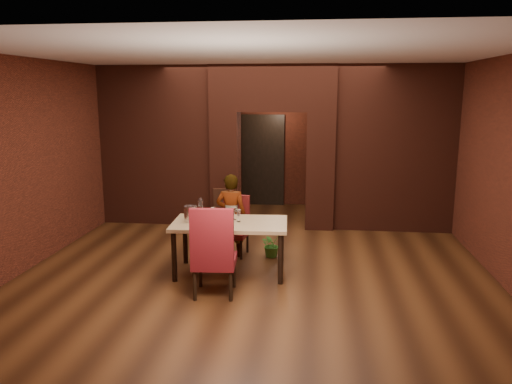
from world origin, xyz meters
TOP-DOWN VIEW (x-y plane):
  - floor at (0.00, 0.00)m, footprint 8.00×8.00m
  - ceiling at (0.00, 0.00)m, footprint 7.00×8.00m
  - wall_back at (0.00, 4.00)m, footprint 7.00×0.04m
  - wall_front at (0.00, -4.00)m, footprint 7.00×0.04m
  - wall_left at (-3.50, 0.00)m, footprint 0.04×8.00m
  - wall_right at (3.50, 0.00)m, footprint 0.04×8.00m
  - pillar_left at (-0.95, 2.00)m, footprint 0.55×0.55m
  - pillar_right at (0.95, 2.00)m, footprint 0.55×0.55m
  - lintel at (0.00, 2.00)m, footprint 2.45×0.55m
  - wing_wall_left at (-2.36, 2.00)m, footprint 2.28×0.35m
  - wing_wall_right at (2.36, 2.00)m, footprint 2.28×0.35m
  - vent_panel at (-0.95, 1.71)m, footprint 0.40×0.03m
  - rear_door at (-0.40, 3.94)m, footprint 0.90×0.08m
  - rear_door_frame at (-0.40, 3.90)m, footprint 1.02×0.04m
  - dining_table at (-0.39, -0.79)m, footprint 1.74×1.04m
  - chair_far at (-0.48, 0.05)m, footprint 0.51×0.51m
  - chair_near at (-0.46, -1.59)m, footprint 0.60×0.60m
  - person_seated at (-0.51, 0.02)m, footprint 0.52×0.36m
  - wine_glass_a at (-0.65, -0.75)m, footprint 0.08×0.08m
  - wine_glass_b at (-0.35, -0.65)m, footprint 0.08×0.08m
  - wine_glass_c at (-0.26, -0.75)m, footprint 0.07×0.07m
  - tasting_sheet at (-0.49, -0.99)m, footprint 0.35×0.28m
  - wine_bucket at (-0.97, -0.83)m, footprint 0.19×0.19m
  - water_bottle at (-0.85, -0.68)m, footprint 0.08×0.08m
  - potted_plant at (0.17, 0.04)m, footprint 0.50×0.49m

SIDE VIEW (x-z plane):
  - floor at x=0.00m, z-range 0.00..0.00m
  - potted_plant at x=0.17m, z-range 0.00..0.42m
  - dining_table at x=-0.39m, z-range 0.00..0.79m
  - chair_far at x=-0.48m, z-range 0.00..0.99m
  - vent_panel at x=-0.95m, z-range 0.30..0.80m
  - chair_near at x=-0.46m, z-range 0.00..1.24m
  - person_seated at x=-0.51m, z-range 0.00..1.38m
  - tasting_sheet at x=-0.49m, z-range 0.79..0.80m
  - wine_glass_c at x=-0.26m, z-range 0.79..0.97m
  - wine_glass_b at x=-0.35m, z-range 0.79..0.98m
  - wine_glass_a at x=-0.65m, z-range 0.79..1.00m
  - wine_bucket at x=-0.97m, z-range 0.79..1.03m
  - water_bottle at x=-0.85m, z-range 0.79..1.12m
  - rear_door at x=-0.40m, z-range 0.00..2.10m
  - rear_door_frame at x=-0.40m, z-range -0.06..2.16m
  - pillar_left at x=-0.95m, z-range 0.00..2.30m
  - pillar_right at x=0.95m, z-range 0.00..2.30m
  - wall_back at x=0.00m, z-range 0.00..3.20m
  - wall_front at x=0.00m, z-range 0.00..3.20m
  - wall_left at x=-3.50m, z-range 0.00..3.20m
  - wall_right at x=3.50m, z-range 0.00..3.20m
  - wing_wall_left at x=-2.36m, z-range 0.00..3.20m
  - wing_wall_right at x=2.36m, z-range 0.00..3.20m
  - lintel at x=0.00m, z-range 2.30..3.20m
  - ceiling at x=0.00m, z-range 3.18..3.22m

